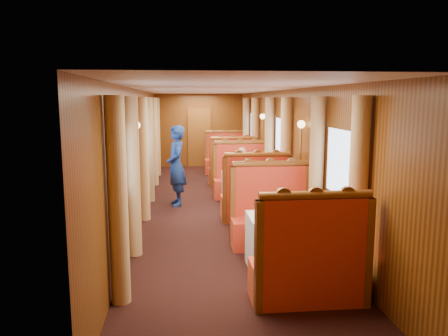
{
  "coord_description": "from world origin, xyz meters",
  "views": [
    {
      "loc": [
        -0.69,
        -9.09,
        2.3
      ],
      "look_at": [
        0.12,
        -1.18,
        1.05
      ],
      "focal_mm": 35.0,
      "sensor_mm": 36.0,
      "label": 1
    }
  ],
  "objects": [
    {
      "name": "window_left_near",
      "position": [
        -1.49,
        -3.5,
        1.45
      ],
      "size": [
        0.01,
        1.2,
        0.9
      ],
      "primitive_type": null,
      "rotation": [
        1.57,
        0.0,
        1.57
      ],
      "color": "#91ADD3",
      "rests_on": "wall_left"
    },
    {
      "name": "wall_right",
      "position": [
        1.5,
        0.0,
        1.25
      ],
      "size": [
        0.01,
        12.0,
        2.5
      ],
      "primitive_type": null,
      "rotation": [
        1.57,
        0.0,
        -1.57
      ],
      "color": "brown",
      "rests_on": "floor"
    },
    {
      "name": "window_right_mid",
      "position": [
        1.49,
        0.0,
        1.45
      ],
      "size": [
        0.01,
        1.2,
        0.9
      ],
      "primitive_type": null,
      "rotation": [
        1.57,
        0.0,
        -1.57
      ],
      "color": "#91ADD3",
      "rests_on": "wall_right"
    },
    {
      "name": "banquette_mid_aft",
      "position": [
        0.75,
        1.01,
        0.42
      ],
      "size": [
        1.3,
        0.55,
        1.34
      ],
      "color": "red",
      "rests_on": "floor"
    },
    {
      "name": "sconce_right_aft",
      "position": [
        1.4,
        1.75,
        1.38
      ],
      "size": [
        0.14,
        0.14,
        1.95
      ],
      "color": "#BF8C3F",
      "rests_on": "floor"
    },
    {
      "name": "banquette_far_fwd",
      "position": [
        0.75,
        2.49,
        0.42
      ],
      "size": [
        1.3,
        0.55,
        1.34
      ],
      "color": "red",
      "rests_on": "floor"
    },
    {
      "name": "curtain_right_far_b",
      "position": [
        1.38,
        4.28,
        1.18
      ],
      "size": [
        0.22,
        0.22,
        2.35
      ],
      "primitive_type": "cylinder",
      "color": "tan",
      "rests_on": "floor"
    },
    {
      "name": "curtain_left_mid_b",
      "position": [
        -1.38,
        0.78,
        1.18
      ],
      "size": [
        0.22,
        0.22,
        2.35
      ],
      "primitive_type": "cylinder",
      "color": "tan",
      "rests_on": "floor"
    },
    {
      "name": "steward",
      "position": [
        -0.77,
        0.35,
        0.87
      ],
      "size": [
        0.53,
        0.7,
        1.75
      ],
      "primitive_type": "imported",
      "rotation": [
        0.0,
        0.0,
        -1.39
      ],
      "color": "navy",
      "rests_on": "floor"
    },
    {
      "name": "curtain_left_far_a",
      "position": [
        -1.38,
        2.72,
        1.18
      ],
      "size": [
        0.22,
        0.22,
        2.35
      ],
      "primitive_type": "cylinder",
      "color": "tan",
      "rests_on": "floor"
    },
    {
      "name": "ceiling",
      "position": [
        0.0,
        0.0,
        2.5
      ],
      "size": [
        3.0,
        12.0,
        0.01
      ],
      "primitive_type": null,
      "rotation": [
        3.14,
        0.0,
        0.0
      ],
      "color": "silver",
      "rests_on": "wall_left"
    },
    {
      "name": "banquette_near_fwd",
      "position": [
        0.75,
        -4.51,
        0.42
      ],
      "size": [
        1.3,
        0.55,
        1.34
      ],
      "color": "red",
      "rests_on": "floor"
    },
    {
      "name": "window_left_mid",
      "position": [
        -1.49,
        0.0,
        1.45
      ],
      "size": [
        0.01,
        1.2,
        0.9
      ],
      "primitive_type": null,
      "rotation": [
        1.57,
        0.0,
        1.57
      ],
      "color": "#91ADD3",
      "rests_on": "wall_left"
    },
    {
      "name": "table_near",
      "position": [
        0.75,
        -3.5,
        0.38
      ],
      "size": [
        1.05,
        0.72,
        0.75
      ],
      "primitive_type": "cube",
      "color": "white",
      "rests_on": "floor"
    },
    {
      "name": "passenger",
      "position": [
        0.75,
        0.81,
        0.74
      ],
      "size": [
        0.4,
        0.44,
        0.76
      ],
      "color": "beige",
      "rests_on": "banquette_mid_aft"
    },
    {
      "name": "fruit_plate",
      "position": [
        1.03,
        -3.6,
        0.77
      ],
      "size": [
        0.24,
        0.24,
        0.05
      ],
      "rotation": [
        0.0,
        0.0,
        0.27
      ],
      "color": "white",
      "rests_on": "table_near"
    },
    {
      "name": "table_far",
      "position": [
        0.75,
        3.5,
        0.38
      ],
      "size": [
        1.05,
        0.72,
        0.75
      ],
      "primitive_type": "cube",
      "color": "white",
      "rests_on": "floor"
    },
    {
      "name": "banquette_mid_fwd",
      "position": [
        0.75,
        -1.01,
        0.42
      ],
      "size": [
        1.3,
        0.55,
        1.34
      ],
      "color": "red",
      "rests_on": "floor"
    },
    {
      "name": "cup_inboard",
      "position": [
        0.4,
        -3.4,
        0.86
      ],
      "size": [
        0.08,
        0.08,
        0.26
      ],
      "rotation": [
        0.0,
        0.0,
        0.14
      ],
      "color": "white",
      "rests_on": "table_near"
    },
    {
      "name": "teapot_right",
      "position": [
        0.72,
        -3.64,
        0.81
      ],
      "size": [
        0.16,
        0.14,
        0.11
      ],
      "primitive_type": null,
      "rotation": [
        0.0,
        0.0,
        -0.26
      ],
      "color": "silver",
      "rests_on": "tea_tray"
    },
    {
      "name": "curtain_right_near_a",
      "position": [
        1.38,
        -4.28,
        1.18
      ],
      "size": [
        0.22,
        0.22,
        2.35
      ],
      "primitive_type": "cylinder",
      "color": "tan",
      "rests_on": "floor"
    },
    {
      "name": "floor",
      "position": [
        0.0,
        0.0,
        0.0
      ],
      "size": [
        3.0,
        12.0,
        0.01
      ],
      "primitive_type": null,
      "color": "black",
      "rests_on": "ground"
    },
    {
      "name": "doorway_far",
      "position": [
        0.0,
        5.97,
        1.0
      ],
      "size": [
        0.8,
        0.04,
        2.0
      ],
      "primitive_type": "cube",
      "color": "brown",
      "rests_on": "floor"
    },
    {
      "name": "teapot_back",
      "position": [
        0.64,
        -3.4,
        0.81
      ],
      "size": [
        0.17,
        0.14,
        0.13
      ],
      "primitive_type": null,
      "rotation": [
        0.0,
        0.0,
        0.16
      ],
      "color": "silver",
      "rests_on": "tea_tray"
    },
    {
      "name": "curtain_left_near_a",
      "position": [
        -1.38,
        -4.28,
        1.18
      ],
      "size": [
        0.22,
        0.22,
        2.35
      ],
      "primitive_type": "cylinder",
      "color": "tan",
      "rests_on": "floor"
    },
    {
      "name": "banquette_far_aft",
      "position": [
        0.75,
        4.51,
        0.42
      ],
      "size": [
        1.3,
        0.55,
        1.34
      ],
      "color": "red",
      "rests_on": "floor"
    },
    {
      "name": "teapot_left",
      "position": [
        0.6,
        -3.6,
        0.82
      ],
      "size": [
        0.21,
        0.19,
        0.14
      ],
      "primitive_type": null,
      "rotation": [
        0.0,
        0.0,
        -0.43
      ],
      "color": "silver",
      "rests_on": "tea_tray"
    },
    {
      "name": "sconce_left_aft",
      "position": [
        -1.4,
        1.75,
        1.38
      ],
      "size": [
        0.14,
        0.14,
        1.95
      ],
      "color": "#BF8C3F",
      "rests_on": "floor"
    },
    {
      "name": "sconce_right_fore",
      "position": [
        1.4,
        -1.75,
        1.38
      ],
      "size": [
        0.14,
        0.14,
        1.95
      ],
      "color": "#BF8C3F",
      "rests_on": "floor"
    },
    {
      "name": "wall_far",
      "position": [
        0.0,
        6.0,
        1.25
      ],
      "size": [
        3.0,
        0.01,
        2.5
      ],
      "primitive_type": null,
      "rotation": [
        1.57,
        0.0,
        0.0
      ],
      "color": "brown",
      "rests_on": "floor"
    },
    {
      "name": "rose_vase_mid",
      "position": [
        0.79,
        0.03,
        0.93
      ],
      "size": [
        0.06,
        0.06,
        0.36
      ],
      "rotation": [
        0.0,
        0.0,
        0.41
      ],
      "color": "silver",
      "rests_on": "table_mid"
    },
    {
      "name": "curtain_right_near_b",
      "position": [
        1.38,
        -2.72,
        1.18
      ],
      "size": [
        0.22,
        0.22,
        2.35
      ],
      "primitive_type": "cylinder",
      "color": "tan",
      "rests_on": "floor"
    },
    {
      "name": "banquette_near_aft",
      "position": [
        0.75,
        -2.49,
        0.42
      ],
      "size": [
        1.3,
        0.55,
        1.34
      ],
      "color": "red",
      "rests_on": "floor"
    },
    {
      "name": "sconce_left_fore",
      "position": [
        -1.4,
        -1.75,
        1.38
      ],
      "size": [
        0.14,
        0.14,
        1.95
      ],
      "color": "#BF8C3F",
      "rests_on": "floor"
    },
    {
      "name": "wall_left",
      "position": [
        -1.5,
        0.0,
        1.25
      ],
      "size": [
        0.01,
        12.0,
        2.5
      ],
      "primitive_type": null,
      "rotation": [
        1.57,
        0.0,
        1.57
      ],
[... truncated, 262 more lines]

